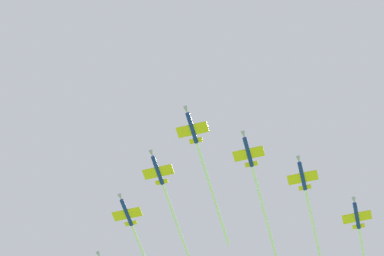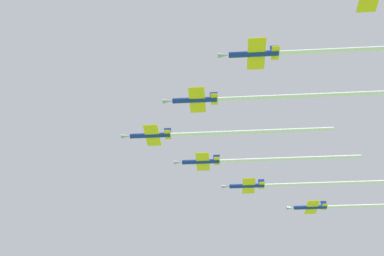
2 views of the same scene
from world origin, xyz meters
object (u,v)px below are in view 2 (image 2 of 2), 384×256
at_px(jet_starboard_inner, 246,160).
at_px(jet_starboard_outer, 293,184).
at_px(jet_lead, 203,133).
at_px(jet_port_inner, 248,98).
at_px(jet_port_outer, 293,52).
at_px(jet_port_trail, 342,206).

relative_size(jet_starboard_inner, jet_starboard_outer, 0.95).
distance_m(jet_lead, jet_port_inner, 15.89).
bearing_deg(jet_starboard_inner, jet_starboard_outer, -45.66).
height_order(jet_starboard_inner, jet_starboard_outer, jet_starboard_inner).
bearing_deg(jet_port_outer, jet_starboard_outer, -5.55).
height_order(jet_port_inner, jet_port_trail, jet_port_inner).
height_order(jet_lead, jet_port_outer, jet_port_outer).
bearing_deg(jet_port_inner, jet_port_trail, -29.33).
bearing_deg(jet_lead, jet_starboard_outer, -42.48).
height_order(jet_lead, jet_starboard_outer, jet_lead).
bearing_deg(jet_lead, jet_port_outer, -144.20).
bearing_deg(jet_port_trail, jet_starboard_outer, 129.70).
height_order(jet_lead, jet_starboard_inner, jet_starboard_inner).
distance_m(jet_lead, jet_port_trail, 53.25).
height_order(jet_starboard_inner, jet_port_outer, jet_starboard_inner).
xyz_separation_m(jet_port_outer, jet_port_trail, (-29.28, -58.55, -0.91)).
bearing_deg(jet_port_inner, jet_starboard_inner, -0.56).
bearing_deg(jet_starboard_inner, jet_port_inner, 179.44).
bearing_deg(jet_port_outer, jet_port_inner, 33.18).
distance_m(jet_port_inner, jet_starboard_inner, 24.95).
height_order(jet_port_outer, jet_starboard_outer, jet_port_outer).
xyz_separation_m(jet_starboard_outer, jet_port_trail, (-16.77, -10.00, -0.68)).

